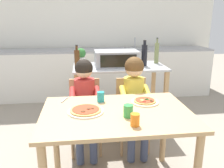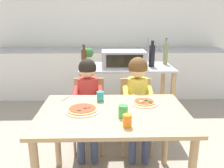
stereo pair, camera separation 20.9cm
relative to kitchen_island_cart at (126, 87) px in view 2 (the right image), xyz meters
The scene contains 20 objects.
ground_plane 0.63m from the kitchen_island_cart, behind, with size 11.99×11.99×0.00m, color gray.
back_wall_tiled 2.01m from the kitchen_island_cart, 96.50° to the left, with size 4.83×0.14×2.70m.
kitchen_counter 1.46m from the kitchen_island_cart, 98.31° to the left, with size 4.35×0.60×1.10m.
kitchen_island_cart is the anchor object (origin of this frame).
toaster_oven 0.39m from the kitchen_island_cart, 164.59° to the right, with size 0.56×0.36×0.20m.
bottle_tall_green_wine 0.68m from the kitchen_island_cart, behind, with size 0.07×0.07×0.29m.
bottle_brown_beer 0.54m from the kitchen_island_cart, ahead, with size 0.07×0.07×0.33m.
bottle_squat_spirits 0.69m from the kitchen_island_cart, 12.82° to the left, with size 0.06×0.06×0.35m.
potted_herb_plant 0.65m from the kitchen_island_cart, 168.76° to the left, with size 0.13×0.13×0.23m.
dining_table 1.23m from the kitchen_island_cart, 99.86° to the right, with size 1.23×0.86×0.75m.
dining_chair_left 0.68m from the kitchen_island_cart, 133.63° to the right, with size 0.36×0.36×0.81m.
dining_chair_right 0.53m from the kitchen_island_cart, 81.94° to the right, with size 0.36×0.36×0.81m.
child_in_red_shirt 0.76m from the kitchen_island_cart, 127.45° to the right, with size 0.32×0.42×1.05m.
child_in_yellow_shirt 0.64m from the kitchen_island_cart, 83.41° to the right, with size 0.32×0.42×1.07m.
pizza_plate_white 1.29m from the kitchen_island_cart, 111.19° to the right, with size 0.29×0.29×0.03m.
pizza_plate_cream 1.05m from the kitchen_island_cart, 86.02° to the right, with size 0.25×0.25×0.03m.
drinking_cup_orange 1.50m from the kitchen_island_cart, 94.54° to the right, with size 0.07×0.07×0.09m, color orange.
drinking_cup_green 1.35m from the kitchen_island_cart, 95.86° to the right, with size 0.08×0.08×0.10m, color green.
drinking_cup_teal 1.03m from the kitchen_island_cart, 108.47° to the right, with size 0.07×0.07×0.09m, color teal.
serving_spoon 1.11m from the kitchen_island_cart, 126.37° to the right, with size 0.01×0.01×0.14m, color #B7BABF.
Camera 2 is at (-0.06, -1.81, 1.51)m, focal length 38.29 mm.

